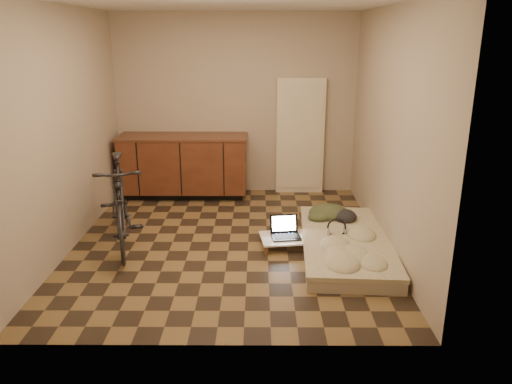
{
  "coord_description": "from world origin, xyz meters",
  "views": [
    {
      "loc": [
        0.33,
        -5.31,
        2.31
      ],
      "look_at": [
        0.31,
        0.18,
        0.55
      ],
      "focal_mm": 35.0,
      "sensor_mm": 36.0,
      "label": 1
    }
  ],
  "objects_px": {
    "futon": "(346,244)",
    "lap_desk": "(291,238)",
    "bicycle": "(120,199)",
    "laptop": "(285,232)"
  },
  "relations": [
    {
      "from": "bicycle",
      "to": "futon",
      "type": "xyz_separation_m",
      "value": [
        2.5,
        -0.15,
        -0.47
      ]
    },
    {
      "from": "bicycle",
      "to": "futon",
      "type": "relative_size",
      "value": 0.86
    },
    {
      "from": "lap_desk",
      "to": "laptop",
      "type": "bearing_deg",
      "value": 148.81
    },
    {
      "from": "futon",
      "to": "lap_desk",
      "type": "xyz_separation_m",
      "value": [
        -0.6,
        0.13,
        0.01
      ]
    },
    {
      "from": "lap_desk",
      "to": "laptop",
      "type": "relative_size",
      "value": 2.04
    },
    {
      "from": "bicycle",
      "to": "lap_desk",
      "type": "relative_size",
      "value": 2.38
    },
    {
      "from": "futon",
      "to": "lap_desk",
      "type": "height_order",
      "value": "futon"
    },
    {
      "from": "bicycle",
      "to": "lap_desk",
      "type": "distance_m",
      "value": 1.96
    },
    {
      "from": "futon",
      "to": "laptop",
      "type": "bearing_deg",
      "value": 169.38
    },
    {
      "from": "futon",
      "to": "bicycle",
      "type": "bearing_deg",
      "value": 179.74
    }
  ]
}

